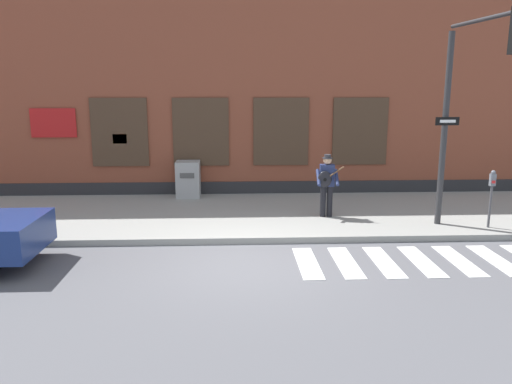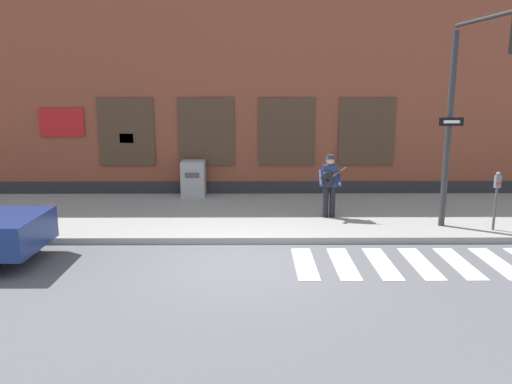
{
  "view_description": "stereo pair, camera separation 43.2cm",
  "coord_description": "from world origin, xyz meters",
  "px_view_note": "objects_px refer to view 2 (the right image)",
  "views": [
    {
      "loc": [
        -0.24,
        -9.69,
        3.58
      ],
      "look_at": [
        0.27,
        1.63,
        1.18
      ],
      "focal_mm": 35.0,
      "sensor_mm": 36.0,
      "label": 1
    },
    {
      "loc": [
        0.2,
        -9.7,
        3.58
      ],
      "look_at": [
        0.27,
        1.63,
        1.18
      ],
      "focal_mm": 35.0,
      "sensor_mm": 36.0,
      "label": 2
    }
  ],
  "objects_px": {
    "busker": "(329,182)",
    "utility_box": "(193,179)",
    "parking_meter": "(497,192)",
    "traffic_light": "(476,87)"
  },
  "relations": [
    {
      "from": "busker",
      "to": "utility_box",
      "type": "xyz_separation_m",
      "value": [
        -3.89,
        2.62,
        -0.38
      ]
    },
    {
      "from": "utility_box",
      "to": "parking_meter",
      "type": "bearing_deg",
      "value": -26.33
    },
    {
      "from": "traffic_light",
      "to": "parking_meter",
      "type": "relative_size",
      "value": 3.41
    },
    {
      "from": "traffic_light",
      "to": "parking_meter",
      "type": "xyz_separation_m",
      "value": [
        1.04,
        0.72,
        -2.46
      ]
    },
    {
      "from": "busker",
      "to": "utility_box",
      "type": "height_order",
      "value": "busker"
    },
    {
      "from": "busker",
      "to": "utility_box",
      "type": "relative_size",
      "value": 1.47
    },
    {
      "from": "busker",
      "to": "traffic_light",
      "type": "relative_size",
      "value": 0.34
    },
    {
      "from": "traffic_light",
      "to": "parking_meter",
      "type": "distance_m",
      "value": 2.77
    },
    {
      "from": "traffic_light",
      "to": "utility_box",
      "type": "bearing_deg",
      "value": 145.82
    },
    {
      "from": "utility_box",
      "to": "traffic_light",
      "type": "bearing_deg",
      "value": -34.18
    }
  ]
}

